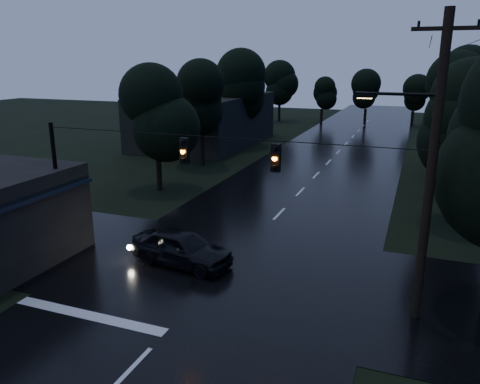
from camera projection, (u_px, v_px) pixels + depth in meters
The scene contains 14 objects.
main_road at pixel (316, 175), 35.75m from camera, with size 12.00×120.00×0.02m, color black.
cross_street at pixel (225, 271), 19.58m from camera, with size 60.00×9.00×0.02m, color black.
building_far_left at pixel (205, 120), 48.88m from camera, with size 10.00×16.00×5.00m, color black.
utility_pole_main at pixel (429, 168), 14.69m from camera, with size 3.50×0.30×10.00m.
utility_pole_far at pixel (440, 135), 30.03m from camera, with size 2.00×0.30×7.50m.
anchor_pole_left at pixel (58, 191), 20.45m from camera, with size 0.18×0.18×6.00m, color black.
span_signals at pixel (227, 153), 17.05m from camera, with size 15.00×0.37×1.12m.
tree_left_a at pixel (156, 112), 30.24m from camera, with size 3.92×3.92×8.26m.
tree_left_b at pixel (201, 97), 37.53m from camera, with size 4.20×4.20×8.85m.
tree_left_c at pixel (239, 86), 46.61m from camera, with size 4.48×4.48×9.44m.
tree_right_a at pixel (462, 119), 23.92m from camera, with size 4.20×4.20×8.85m.
tree_right_b at pixel (464, 100), 30.80m from camera, with size 4.48×4.48×9.44m.
tree_right_c at pixel (464, 86), 39.47m from camera, with size 4.76×4.76×10.03m.
car at pixel (182, 248), 20.02m from camera, with size 1.82×4.53×1.54m, color black.
Camera 1 is at (7.01, -4.52, 8.52)m, focal length 35.00 mm.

